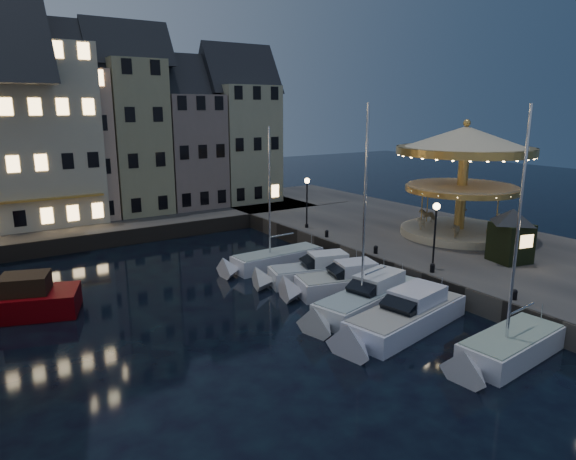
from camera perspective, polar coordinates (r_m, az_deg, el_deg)
ground at (r=28.31m, az=7.40°, el=-9.75°), size 160.00×160.00×0.00m
quay_east at (r=41.68m, az=16.65°, el=-1.64°), size 16.00×56.00×1.30m
quay_north at (r=49.51m, az=-22.02°, el=0.28°), size 44.00×12.00×1.30m
quaywall_e at (r=36.06m, az=8.42°, el=-3.53°), size 0.15×44.00×1.30m
quaywall_n at (r=44.25m, az=-17.87°, el=-0.86°), size 48.00×0.15×1.30m
streetlamp_b at (r=32.69m, az=16.05°, el=0.41°), size 0.44×0.44×4.17m
streetlamp_c at (r=42.48m, az=2.12°, el=3.85°), size 0.44×0.44×4.17m
streetlamp_d at (r=45.67m, az=18.66°, el=3.83°), size 0.44×0.44×4.17m
bollard_a at (r=29.50m, az=23.87°, el=-6.53°), size 0.30×0.30×0.57m
bollard_b at (r=32.55m, az=15.75°, el=-4.03°), size 0.30×0.30×0.57m
bollard_c at (r=35.84m, az=9.72°, el=-2.11°), size 0.30×0.30×0.57m
bollard_d at (r=39.87m, az=4.32°, el=-0.36°), size 0.30×0.30×0.57m
townhouse_nc at (r=50.41m, az=-23.33°, el=9.74°), size 6.82×8.00×14.80m
townhouse_nd at (r=51.75m, az=-17.03°, el=10.87°), size 5.50×8.00×15.80m
townhouse_ne at (r=53.66m, az=-11.27°, el=9.66°), size 6.16×8.00×12.80m
townhouse_nf at (r=56.22m, az=-5.51°, el=10.52°), size 6.82×8.00×13.80m
motorboat_a at (r=25.48m, az=22.98°, el=-12.18°), size 6.91×2.75×11.43m
motorboat_b at (r=27.10m, az=12.59°, el=-9.58°), size 8.77×4.03×2.15m
motorboat_c at (r=29.08m, az=8.58°, el=-7.70°), size 8.78×4.10×11.64m
motorboat_d at (r=31.56m, az=5.65°, el=-5.97°), size 7.00×3.82×2.15m
motorboat_e at (r=33.29m, az=2.57°, el=-4.87°), size 7.22×3.84×2.15m
motorboat_f at (r=36.34m, az=-1.89°, el=-3.46°), size 7.82×2.22×10.37m
red_fishing_boat at (r=32.03m, az=-29.28°, el=-7.26°), size 8.73×5.40×6.17m
carousel at (r=41.60m, az=18.98°, el=7.35°), size 10.23×10.23×8.95m
ticket_kiosk at (r=36.00m, az=23.65°, el=0.39°), size 3.39×3.39×3.97m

